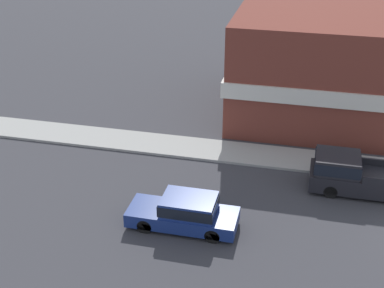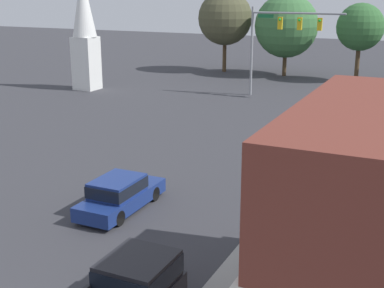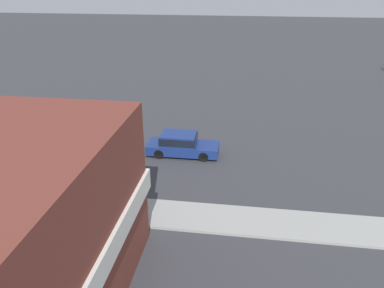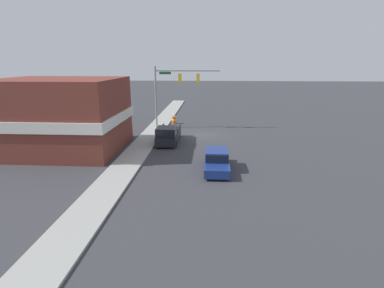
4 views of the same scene
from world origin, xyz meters
The scene contains 3 objects.
car_lead centered at (-1.46, 11.00, 0.79)m, with size 1.83×4.83×1.53m.
pickup_truck_parked centered at (3.31, 3.63, 0.92)m, with size 1.98×5.52×1.86m.
corner_brick_building centered at (12.72, 6.42, 3.26)m, with size 10.95×9.44×6.58m.
Camera 1 is at (-20.14, 6.28, 14.16)m, focal length 50.00 mm.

